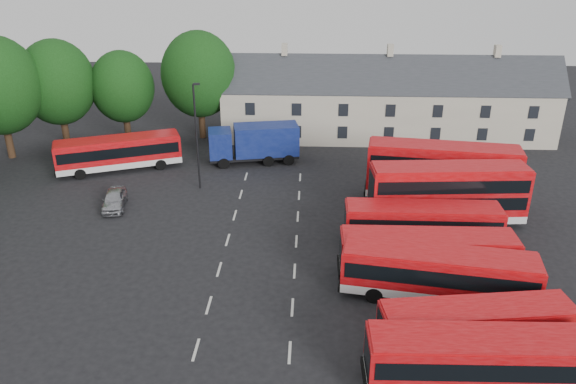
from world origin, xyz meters
name	(u,v)px	position (x,y,z in m)	size (l,w,h in m)	color
ground	(214,286)	(0.00, 0.00, 0.00)	(140.00, 140.00, 0.00)	black
lane_markings	(257,270)	(2.50, 2.00, 0.01)	(5.15, 33.80, 0.01)	beige
treeline	(19,99)	(-20.74, 19.36, 6.68)	(29.92, 32.59, 12.01)	black
terrace_houses	(386,103)	(14.00, 30.00, 3.86)	(35.70, 7.13, 10.06)	beige
bus_row_a	(484,358)	(14.27, -8.23, 1.87)	(11.07, 2.76, 3.12)	silver
bus_row_b	(477,324)	(14.69, -5.43, 1.71)	(10.29, 3.62, 2.85)	silver
bus_row_c	(438,271)	(13.64, -0.71, 1.93)	(11.64, 4.35, 3.21)	silver
bus_row_d	(427,252)	(13.43, 1.65, 1.87)	(11.03, 2.65, 3.11)	silver
bus_row_e	(422,221)	(13.87, 5.94, 1.84)	(10.85, 2.56, 3.06)	silver
bus_dd_south	(448,191)	(16.26, 9.34, 2.71)	(11.76, 3.52, 4.76)	silver
bus_dd_north	(442,170)	(16.65, 13.37, 2.81)	(12.31, 4.39, 4.94)	silver
bus_north	(119,151)	(-12.02, 19.09, 1.92)	(11.43, 6.54, 3.19)	silver
box_truck	(255,142)	(0.53, 21.64, 2.10)	(8.91, 4.25, 3.74)	black
silver_car	(114,199)	(-9.93, 11.03, 0.72)	(1.70, 4.24, 1.44)	#A7A9AF
lamppost	(197,134)	(-3.71, 15.20, 4.97)	(0.65, 0.33, 9.30)	black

